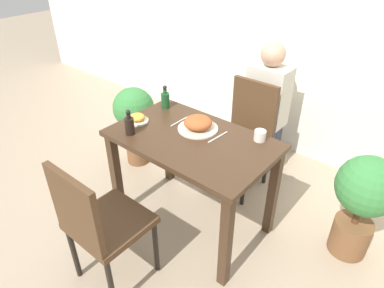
{
  "coord_description": "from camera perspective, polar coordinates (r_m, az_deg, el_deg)",
  "views": [
    {
      "loc": [
        1.22,
        -1.48,
        1.94
      ],
      "look_at": [
        0.0,
        0.0,
        0.71
      ],
      "focal_mm": 32.0,
      "sensor_mm": 36.0,
      "label": 1
    }
  ],
  "objects": [
    {
      "name": "food_plate",
      "position": [
        2.33,
        0.99,
        3.38
      ],
      "size": [
        0.28,
        0.28,
        0.1
      ],
      "color": "beige",
      "rests_on": "dining_table"
    },
    {
      "name": "wall_back",
      "position": [
        3.22,
        17.52,
        19.84
      ],
      "size": [
        8.0,
        0.05,
        2.6
      ],
      "color": "silver",
      "rests_on": "ground_plane"
    },
    {
      "name": "sauce_bottle",
      "position": [
        2.3,
        -10.38,
        3.16
      ],
      "size": [
        0.06,
        0.06,
        0.18
      ],
      "color": "black",
      "rests_on": "dining_table"
    },
    {
      "name": "potted_plant_right",
      "position": [
        2.46,
        26.65,
        -8.09
      ],
      "size": [
        0.39,
        0.39,
        0.77
      ],
      "color": "brown",
      "rests_on": "ground_plane"
    },
    {
      "name": "chair_far",
      "position": [
        2.84,
        8.82,
        2.3
      ],
      "size": [
        0.42,
        0.42,
        0.91
      ],
      "color": "#4C331E",
      "rests_on": "ground_plane"
    },
    {
      "name": "condiment_bottle",
      "position": [
        2.62,
        -4.47,
        7.44
      ],
      "size": [
        0.06,
        0.06,
        0.18
      ],
      "color": "#194C23",
      "rests_on": "dining_table"
    },
    {
      "name": "chair_near",
      "position": [
        2.06,
        -15.42,
        -12.4
      ],
      "size": [
        0.42,
        0.42,
        0.91
      ],
      "rotation": [
        0.0,
        0.0,
        3.14
      ],
      "color": "#4C331E",
      "rests_on": "ground_plane"
    },
    {
      "name": "side_plate",
      "position": [
        2.46,
        -9.12,
        4.24
      ],
      "size": [
        0.16,
        0.16,
        0.06
      ],
      "color": "beige",
      "rests_on": "dining_table"
    },
    {
      "name": "drink_cup",
      "position": [
        2.25,
        11.25,
        1.4
      ],
      "size": [
        0.08,
        0.08,
        0.07
      ],
      "color": "silver",
      "rests_on": "dining_table"
    },
    {
      "name": "fork_utensil",
      "position": [
        2.44,
        -2.11,
        3.79
      ],
      "size": [
        0.01,
        0.18,
        0.0
      ],
      "rotation": [
        0.0,
        0.0,
        1.57
      ],
      "color": "silver",
      "rests_on": "dining_table"
    },
    {
      "name": "dining_table",
      "position": [
        2.32,
        -0.0,
        -1.55
      ],
      "size": [
        1.09,
        0.67,
        0.76
      ],
      "color": "#3D2819",
      "rests_on": "ground_plane"
    },
    {
      "name": "person_figure",
      "position": [
        3.08,
        12.23,
        5.7
      ],
      "size": [
        0.34,
        0.22,
        1.17
      ],
      "color": "#2D3347",
      "rests_on": "ground_plane"
    },
    {
      "name": "ground_plane",
      "position": [
        2.73,
        -0.0,
        -12.63
      ],
      "size": [
        16.0,
        16.0,
        0.0
      ],
      "primitive_type": "plane",
      "color": "tan"
    },
    {
      "name": "spoon_utensil",
      "position": [
        2.26,
        4.32,
        1.15
      ],
      "size": [
        0.02,
        0.19,
        0.0
      ],
      "rotation": [
        0.0,
        0.0,
        1.49
      ],
      "color": "silver",
      "rests_on": "dining_table"
    },
    {
      "name": "potted_plant_left",
      "position": [
        3.13,
        -9.58,
        4.54
      ],
      "size": [
        0.37,
        0.37,
        0.76
      ],
      "color": "brown",
      "rests_on": "ground_plane"
    }
  ]
}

